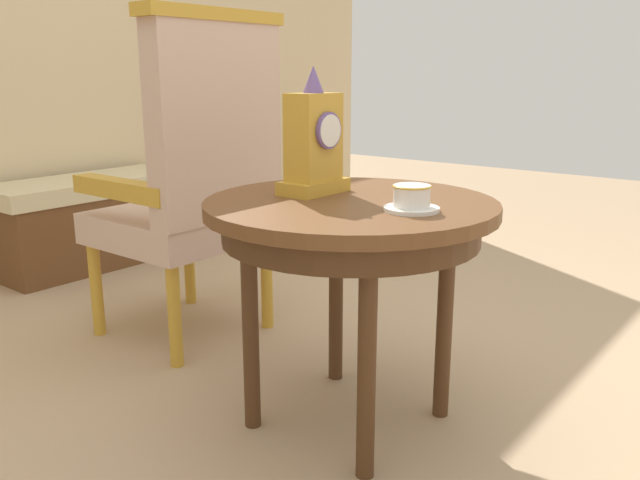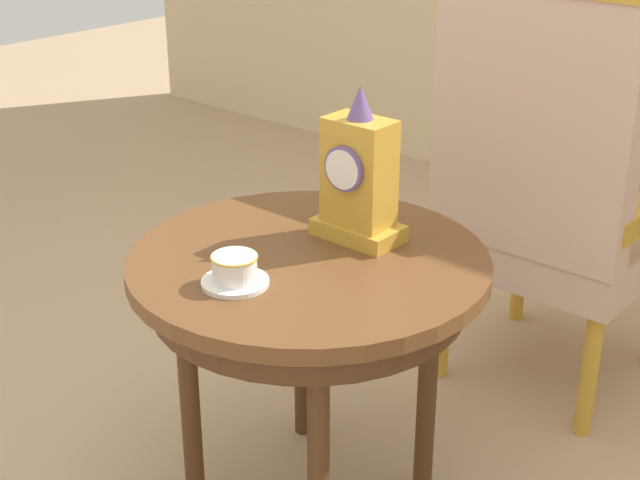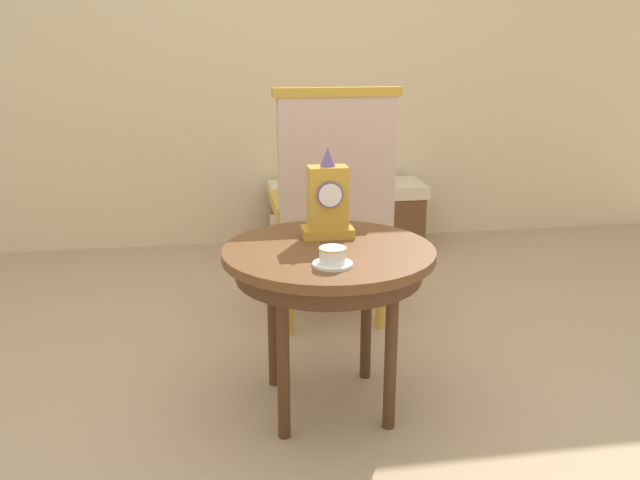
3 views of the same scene
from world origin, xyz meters
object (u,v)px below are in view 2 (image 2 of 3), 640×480
at_px(side_table, 309,287).
at_px(mantel_clock, 358,179).
at_px(teacup_left, 235,271).
at_px(armchair, 549,188).

height_order(side_table, mantel_clock, mantel_clock).
relative_size(teacup_left, mantel_clock, 0.40).
bearing_deg(armchair, teacup_left, -99.94).
relative_size(side_table, mantel_clock, 2.25).
distance_m(teacup_left, armchair, 0.98).
xyz_separation_m(side_table, mantel_clock, (0.02, 0.14, 0.21)).
distance_m(teacup_left, mantel_clock, 0.35).
bearing_deg(mantel_clock, teacup_left, -96.99).
xyz_separation_m(teacup_left, armchair, (0.17, 0.96, -0.06)).
relative_size(teacup_left, armchair, 0.12).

